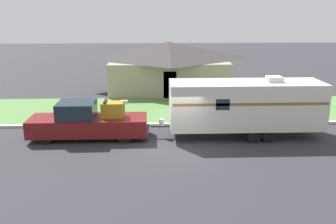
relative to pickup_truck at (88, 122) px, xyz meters
name	(u,v)px	position (x,y,z in m)	size (l,w,h in m)	color
ground_plane	(178,148)	(4.72, -1.69, -0.89)	(120.00, 120.00, 0.00)	#2D2D33
curb_strip	(174,124)	(4.72, 2.06, -0.82)	(80.00, 0.30, 0.14)	beige
lawn_strip	(171,109)	(4.72, 5.71, -0.88)	(80.00, 7.00, 0.03)	#568442
house_across_street	(168,65)	(4.82, 12.48, 1.22)	(10.44, 7.29, 4.08)	gray
pickup_truck	(88,122)	(0.00, 0.00, 0.00)	(6.32, 2.01, 2.08)	black
travel_trailer	(246,104)	(8.46, 0.00, 0.88)	(9.12, 2.44, 3.28)	black
mailbox	(124,106)	(1.74, 2.75, 0.18)	(0.48, 0.20, 1.40)	brown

